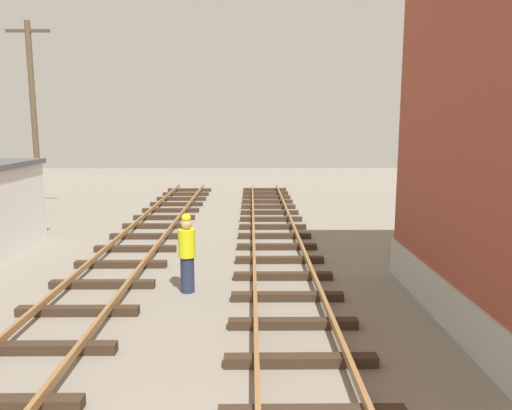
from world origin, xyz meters
TOP-DOWN VIEW (x-y plane):
  - utility_pole_far at (-9.29, 17.62)m, footprint 1.80×0.24m
  - track_worker_foreground at (-1.57, 7.38)m, footprint 0.40×0.40m

SIDE VIEW (x-z plane):
  - track_worker_foreground at x=-1.57m, z-range -0.01..1.86m
  - utility_pole_far at x=-9.29m, z-range 0.19..8.27m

